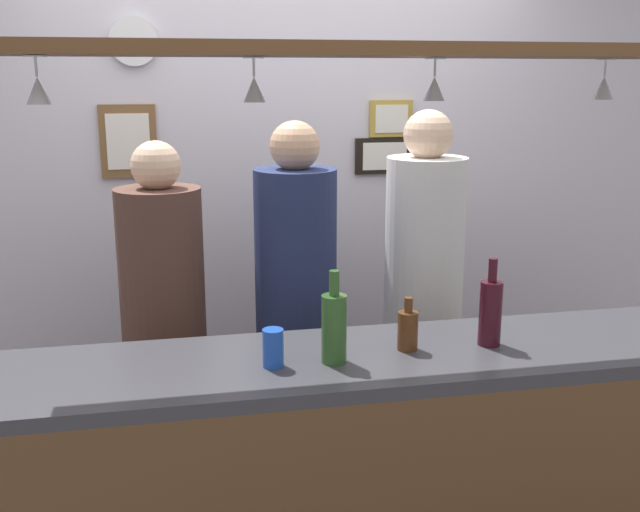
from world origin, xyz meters
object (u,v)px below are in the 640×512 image
object	(u,v)px
person_left_brown_shirt	(163,304)
bottle_wine_dark_red	(490,311)
person_middle_navy_shirt	(296,286)
wall_clock	(134,41)
drink_can	(273,348)
picture_frame_caricature	(128,141)
bottle_champagne_green	(334,327)
picture_frame_upper_small	(391,119)
person_right_white_patterned_shirt	(424,273)
picture_frame_lower_pair	(384,156)
bottle_beer_brown_stubby	(408,329)

from	to	relation	value
person_left_brown_shirt	bottle_wine_dark_red	distance (m)	1.31
person_middle_navy_shirt	wall_clock	xyz separation A→B (m)	(-0.63, 0.66, 1.00)
drink_can	picture_frame_caricature	distance (m)	1.61
bottle_champagne_green	drink_can	distance (m)	0.20
person_left_brown_shirt	bottle_champagne_green	xyz separation A→B (m)	(0.53, -0.78, 0.13)
person_middle_navy_shirt	picture_frame_caricature	bearing A→B (deg)	135.19
picture_frame_upper_small	wall_clock	bearing A→B (deg)	-179.71
person_middle_navy_shirt	bottle_champagne_green	size ratio (longest dim) A/B	5.74
picture_frame_caricature	person_right_white_patterned_shirt	bearing A→B (deg)	-28.51
drink_can	picture_frame_lower_pair	xyz separation A→B (m)	(0.78, 1.45, 0.43)
person_left_brown_shirt	drink_can	size ratio (longest dim) A/B	13.54
bottle_beer_brown_stubby	bottle_champagne_green	size ratio (longest dim) A/B	0.60
person_middle_navy_shirt	bottle_beer_brown_stubby	distance (m)	0.77
person_middle_navy_shirt	bottle_wine_dark_red	world-z (taller)	person_middle_navy_shirt
bottle_champagne_green	bottle_wine_dark_red	distance (m)	0.55
person_left_brown_shirt	person_right_white_patterned_shirt	world-z (taller)	person_right_white_patterned_shirt
person_left_brown_shirt	person_right_white_patterned_shirt	xyz separation A→B (m)	(1.11, 0.00, 0.07)
person_left_brown_shirt	picture_frame_caricature	size ratio (longest dim) A/B	4.86
person_middle_navy_shirt	person_right_white_patterned_shirt	size ratio (longest dim) A/B	0.98
picture_frame_caricature	picture_frame_lower_pair	size ratio (longest dim) A/B	1.13
picture_frame_caricature	picture_frame_upper_small	bearing A→B (deg)	0.00
bottle_wine_dark_red	wall_clock	bearing A→B (deg)	129.64
bottle_champagne_green	wall_clock	distance (m)	1.82
person_middle_navy_shirt	picture_frame_upper_small	distance (m)	1.11
person_middle_navy_shirt	picture_frame_caricature	xyz separation A→B (m)	(-0.68, 0.67, 0.55)
drink_can	picture_frame_caricature	world-z (taller)	picture_frame_caricature
bottle_champagne_green	picture_frame_upper_small	bearing A→B (deg)	66.98
person_left_brown_shirt	bottle_wine_dark_red	world-z (taller)	person_left_brown_shirt
bottle_champagne_green	picture_frame_caricature	size ratio (longest dim) A/B	0.88
person_right_white_patterned_shirt	picture_frame_caricature	distance (m)	1.50
person_left_brown_shirt	picture_frame_upper_small	xyz separation A→B (m)	(1.15, 0.67, 0.69)
picture_frame_lower_pair	bottle_wine_dark_red	bearing A→B (deg)	-91.58
person_right_white_patterned_shirt	picture_frame_lower_pair	size ratio (longest dim) A/B	5.86
picture_frame_caricature	wall_clock	distance (m)	0.45
bottle_wine_dark_red	picture_frame_caricature	size ratio (longest dim) A/B	0.88
bottle_wine_dark_red	wall_clock	xyz separation A→B (m)	(-1.16, 1.40, 0.92)
bottle_beer_brown_stubby	person_left_brown_shirt	bearing A→B (deg)	137.69
picture_frame_caricature	wall_clock	world-z (taller)	wall_clock
person_left_brown_shirt	person_right_white_patterned_shirt	bearing A→B (deg)	0.00
picture_frame_lower_pair	bottle_champagne_green	bearing A→B (deg)	-111.96
person_middle_navy_shirt	bottle_wine_dark_red	bearing A→B (deg)	-54.00
person_middle_navy_shirt	person_right_white_patterned_shirt	distance (m)	0.56
person_left_brown_shirt	bottle_beer_brown_stubby	xyz separation A→B (m)	(0.80, -0.72, 0.09)
person_right_white_patterned_shirt	wall_clock	distance (m)	1.68
wall_clock	picture_frame_upper_small	bearing A→B (deg)	0.29
wall_clock	person_right_white_patterned_shirt	bearing A→B (deg)	-29.28
person_middle_navy_shirt	bottle_champagne_green	world-z (taller)	person_middle_navy_shirt
person_left_brown_shirt	picture_frame_lower_pair	distance (m)	1.40
bottle_beer_brown_stubby	drink_can	xyz separation A→B (m)	(-0.46, -0.06, -0.01)
person_left_brown_shirt	wall_clock	xyz separation A→B (m)	(-0.08, 0.66, 1.05)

